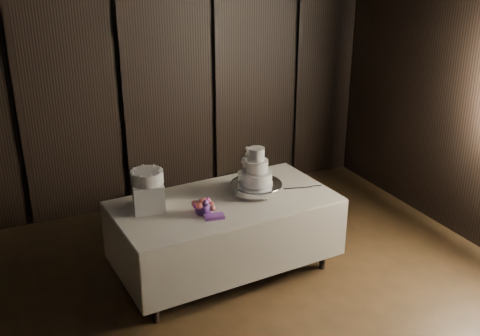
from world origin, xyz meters
name	(u,v)px	position (x,y,z in m)	size (l,w,h in m)	color
room	(271,211)	(0.00, 0.00, 1.50)	(6.08, 7.08, 3.08)	black
display_table	(225,234)	(0.43, 1.68, 0.42)	(2.06, 1.19, 0.76)	beige
cake_stand	(256,188)	(0.76, 1.73, 0.81)	(0.48, 0.48, 0.09)	silver
wedding_cake	(255,171)	(0.73, 1.71, 0.99)	(0.34, 0.29, 0.35)	white
bouquet	(203,207)	(0.16, 1.52, 0.82)	(0.27, 0.37, 0.18)	#DF5250
box_pedestal	(148,196)	(-0.24, 1.80, 0.89)	(0.26, 0.26, 0.25)	white
small_cake	(147,177)	(-0.24, 1.80, 1.07)	(0.28, 0.28, 0.11)	white
cake_knife	(298,188)	(1.15, 1.64, 0.77)	(0.37, 0.02, 0.01)	silver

